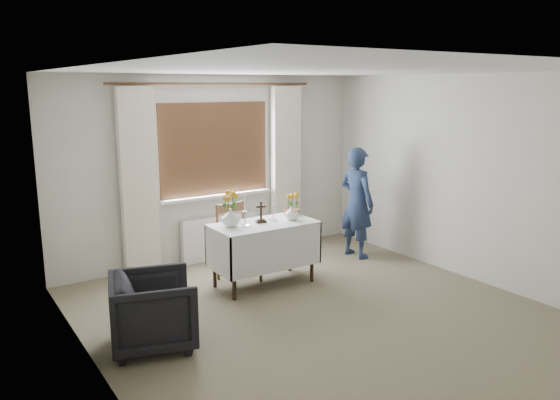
% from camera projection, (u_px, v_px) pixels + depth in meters
% --- Properties ---
extents(ground, '(5.00, 5.00, 0.00)m').
position_uv_depth(ground, '(327.00, 319.00, 5.62)').
color(ground, '#7F7258').
rests_on(ground, ground).
extents(altar_table, '(1.24, 0.64, 0.76)m').
position_uv_depth(altar_table, '(264.00, 254.00, 6.53)').
color(altar_table, white).
rests_on(altar_table, ground).
extents(wooden_chair, '(0.47, 0.47, 0.95)m').
position_uv_depth(wooden_chair, '(239.00, 243.00, 6.64)').
color(wooden_chair, brown).
rests_on(wooden_chair, ground).
extents(armchair, '(0.92, 0.91, 0.69)m').
position_uv_depth(armchair, '(153.00, 311.00, 4.97)').
color(armchair, black).
rests_on(armchair, ground).
extents(person, '(0.43, 0.60, 1.54)m').
position_uv_depth(person, '(357.00, 203.00, 7.53)').
color(person, navy).
rests_on(person, ground).
extents(radiator, '(1.10, 0.10, 0.60)m').
position_uv_depth(radiator, '(219.00, 237.00, 7.54)').
color(radiator, white).
rests_on(radiator, ground).
extents(wooden_cross, '(0.14, 0.11, 0.26)m').
position_uv_depth(wooden_cross, '(261.00, 212.00, 6.45)').
color(wooden_cross, black).
rests_on(wooden_cross, altar_table).
extents(candlestick_left, '(0.12, 0.12, 0.36)m').
position_uv_depth(candlestick_left, '(245.00, 211.00, 6.27)').
color(candlestick_left, silver).
rests_on(candlestick_left, altar_table).
extents(candlestick_right, '(0.11, 0.11, 0.36)m').
position_uv_depth(candlestick_right, '(273.00, 206.00, 6.53)').
color(candlestick_right, silver).
rests_on(candlestick_right, altar_table).
extents(flower_vase_left, '(0.27, 0.27, 0.22)m').
position_uv_depth(flower_vase_left, '(231.00, 217.00, 6.27)').
color(flower_vase_left, white).
rests_on(flower_vase_left, altar_table).
extents(flower_vase_right, '(0.22, 0.22, 0.18)m').
position_uv_depth(flower_vase_right, '(292.00, 213.00, 6.58)').
color(flower_vase_right, white).
rests_on(flower_vase_right, altar_table).
extents(wicker_basket, '(0.26, 0.26, 0.08)m').
position_uv_depth(wicker_basket, '(292.00, 212.00, 6.84)').
color(wicker_basket, brown).
rests_on(wicker_basket, altar_table).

